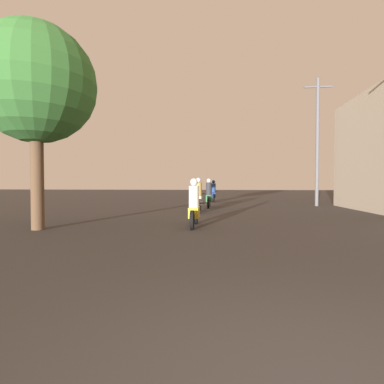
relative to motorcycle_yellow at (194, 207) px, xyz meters
name	(u,v)px	position (x,y,z in m)	size (l,w,h in m)	color
motorcycle_yellow	(194,207)	(0.00, 0.00, 0.00)	(0.60, 1.86, 1.51)	black
motorcycle_white	(199,198)	(-0.25, 4.76, 0.04)	(0.60, 2.04, 1.62)	black
motorcycle_green	(209,196)	(0.12, 7.44, 0.03)	(0.60, 2.05, 1.62)	black
motorcycle_blue	(214,193)	(0.22, 12.62, 0.03)	(0.60, 1.99, 1.59)	black
utility_pole_far	(317,140)	(6.45, 9.16, 3.32)	(1.60, 0.20, 7.53)	slate
street_tree	(36,84)	(-4.47, -1.10, 3.58)	(3.40, 3.40, 5.92)	brown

